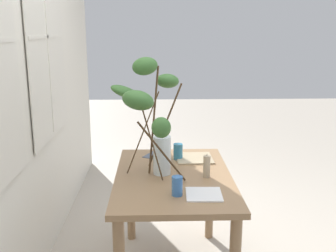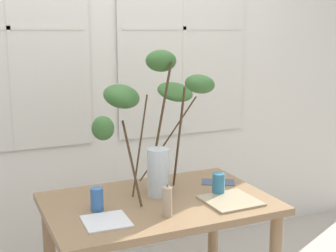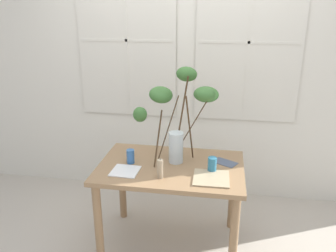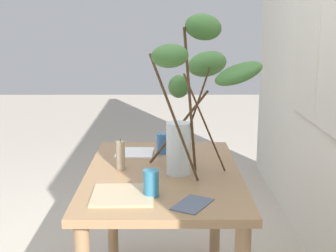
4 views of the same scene
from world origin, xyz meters
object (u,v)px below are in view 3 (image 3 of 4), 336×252
plate_square_left (125,171)px  dining_table (171,179)px  plate_square_right (211,178)px  vase_with_branches (180,106)px  pillar_candle (160,169)px  drinking_glass_blue_left (131,156)px  drinking_glass_blue_right (212,164)px

plate_square_left → dining_table: bearing=26.2°
dining_table → plate_square_left: plate_square_left is taller
plate_square_left → plate_square_right: bearing=-0.7°
vase_with_branches → plate_square_left: size_ratio=3.77×
pillar_candle → plate_square_left: bearing=169.8°
pillar_candle → plate_square_right: bearing=6.6°
vase_with_branches → pillar_candle: size_ratio=4.95×
drinking_glass_blue_left → plate_square_left: bearing=-90.6°
drinking_glass_blue_left → pillar_candle: bearing=-36.1°
plate_square_left → drinking_glass_blue_right: bearing=9.8°
vase_with_branches → drinking_glass_blue_right: size_ratio=6.69×
dining_table → pillar_candle: pillar_candle is taller
drinking_glass_blue_left → plate_square_right: 0.67m
vase_with_branches → pillar_candle: 0.53m
dining_table → plate_square_left: 0.38m
dining_table → pillar_candle: 0.29m
plate_square_left → pillar_candle: (0.28, -0.05, 0.07)m
vase_with_branches → drinking_glass_blue_right: vase_with_branches is taller
drinking_glass_blue_left → plate_square_left: (-0.00, -0.15, -0.05)m
dining_table → drinking_glass_blue_left: 0.37m
plate_square_right → pillar_candle: 0.38m
vase_with_branches → plate_square_left: bearing=-139.4°
plate_square_left → pillar_candle: bearing=-10.2°
vase_with_branches → plate_square_right: size_ratio=2.95×
vase_with_branches → drinking_glass_blue_right: bearing=-36.3°
dining_table → drinking_glass_blue_right: bearing=-8.5°
dining_table → plate_square_right: 0.39m
plate_square_right → drinking_glass_blue_right: bearing=90.4°
dining_table → pillar_candle: bearing=-101.9°
drinking_glass_blue_left → plate_square_right: size_ratio=0.44×
vase_with_branches → plate_square_right: 0.61m
drinking_glass_blue_right → plate_square_right: 0.13m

